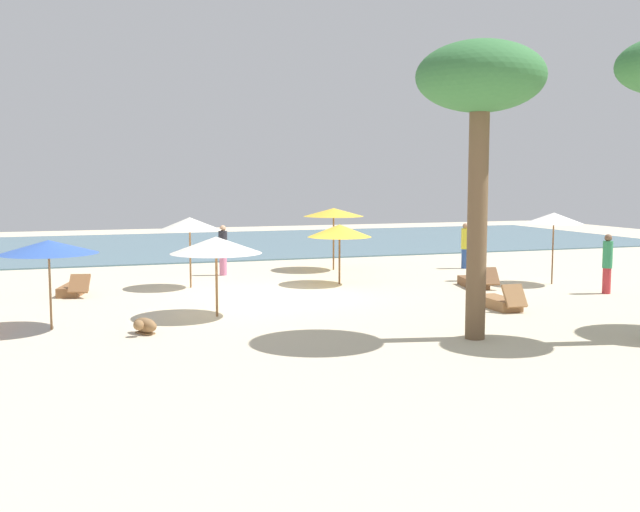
% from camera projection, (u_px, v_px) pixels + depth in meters
% --- Properties ---
extents(ground_plane, '(60.00, 60.00, 0.00)m').
position_uv_depth(ground_plane, '(288.00, 295.00, 22.32)').
color(ground_plane, beige).
extents(ocean_water, '(48.00, 16.00, 0.06)m').
position_uv_depth(ocean_water, '(194.00, 245.00, 38.32)').
color(ocean_water, slate).
rests_on(ocean_water, ground_plane).
extents(umbrella_2, '(1.87, 1.87, 2.33)m').
position_uv_depth(umbrella_2, '(554.00, 218.00, 24.36)').
color(umbrella_2, brown).
rests_on(umbrella_2, ground_plane).
extents(umbrella_3, '(2.09, 2.09, 1.95)m').
position_uv_depth(umbrella_3, '(340.00, 231.00, 24.41)').
color(umbrella_3, brown).
rests_on(umbrella_3, ground_plane).
extents(umbrella_4, '(2.29, 2.29, 2.01)m').
position_uv_depth(umbrella_4, '(216.00, 245.00, 18.71)').
color(umbrella_4, olive).
rests_on(umbrella_4, ground_plane).
extents(umbrella_6, '(2.25, 2.25, 2.32)m').
position_uv_depth(umbrella_6, '(334.00, 212.00, 28.11)').
color(umbrella_6, brown).
rests_on(umbrella_6, ground_plane).
extents(umbrella_7, '(1.97, 1.97, 2.22)m').
position_uv_depth(umbrella_7, '(190.00, 224.00, 23.58)').
color(umbrella_7, olive).
rests_on(umbrella_7, ground_plane).
extents(umbrella_8, '(2.21, 2.21, 2.06)m').
position_uv_depth(umbrella_8, '(49.00, 247.00, 17.07)').
color(umbrella_8, olive).
rests_on(umbrella_8, ground_plane).
extents(lounger_0, '(0.65, 1.68, 0.72)m').
position_uv_depth(lounger_0, '(500.00, 302.00, 20.02)').
color(lounger_0, olive).
rests_on(lounger_0, ground_plane).
extents(lounger_1, '(0.93, 1.78, 0.68)m').
position_uv_depth(lounger_1, '(475.00, 282.00, 23.88)').
color(lounger_1, brown).
rests_on(lounger_1, ground_plane).
extents(lounger_2, '(1.00, 1.79, 0.67)m').
position_uv_depth(lounger_2, '(73.00, 289.00, 22.31)').
color(lounger_2, brown).
rests_on(lounger_2, ground_plane).
extents(person_0, '(0.39, 0.39, 1.73)m').
position_uv_depth(person_0, '(465.00, 245.00, 28.67)').
color(person_0, '#2D4C8C').
rests_on(person_0, ground_plane).
extents(person_2, '(0.44, 0.44, 1.78)m').
position_uv_depth(person_2, '(223.00, 250.00, 26.68)').
color(person_2, '#D17299').
rests_on(person_2, ground_plane).
extents(person_4, '(0.40, 0.40, 1.79)m').
position_uv_depth(person_4, '(607.00, 263.00, 22.49)').
color(person_4, '#BF3338').
rests_on(person_4, ground_plane).
extents(person_5, '(0.41, 0.41, 1.77)m').
position_uv_depth(person_5, '(478.00, 254.00, 25.26)').
color(person_5, '#338C59').
rests_on(person_5, ground_plane).
extents(palm_2, '(2.71, 2.71, 6.33)m').
position_uv_depth(palm_2, '(480.00, 88.00, 15.77)').
color(palm_2, brown).
rests_on(palm_2, ground_plane).
extents(dog, '(0.65, 0.80, 0.38)m').
position_uv_depth(dog, '(144.00, 325.00, 16.76)').
color(dog, olive).
rests_on(dog, ground_plane).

